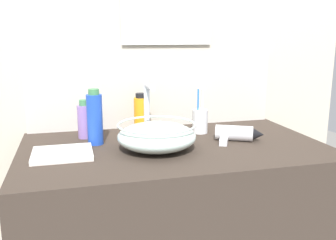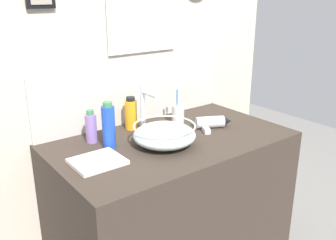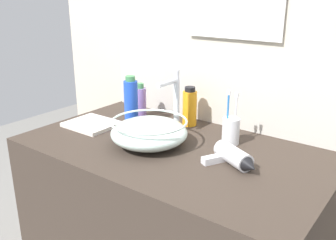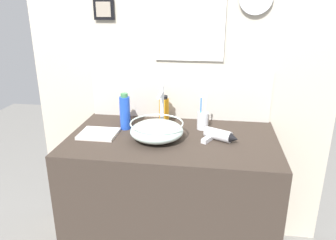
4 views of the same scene
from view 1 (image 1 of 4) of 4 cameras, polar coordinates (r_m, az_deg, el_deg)
name	(u,v)px [view 1 (image 1 of 4)]	position (r m, az deg, el deg)	size (l,w,h in m)	color
back_panel	(153,47)	(1.74, -2.33, 10.99)	(1.91, 0.10, 2.41)	beige
glass_bowl_sink	(157,136)	(1.37, -1.73, -2.44)	(0.29, 0.29, 0.10)	silver
faucet	(147,102)	(1.50, -3.14, 2.72)	(0.02, 0.13, 0.26)	silver
hair_drier	(237,134)	(1.52, 10.50, -2.10)	(0.20, 0.14, 0.06)	silver
toothbrush_cup	(200,121)	(1.62, 4.90, -0.09)	(0.07, 0.07, 0.21)	silver
spray_bottle	(84,121)	(1.57, -12.67, -0.08)	(0.05, 0.05, 0.16)	#8C6BB2
shampoo_bottle	(141,114)	(1.63, -4.14, 0.98)	(0.06, 0.06, 0.17)	orange
soap_dispenser	(95,118)	(1.46, -11.10, 0.25)	(0.06, 0.06, 0.22)	blue
hand_towel	(62,154)	(1.37, -15.78, -4.95)	(0.21, 0.18, 0.02)	silver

